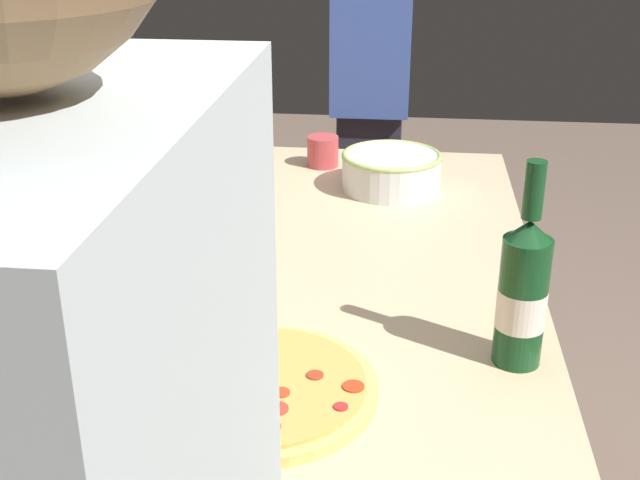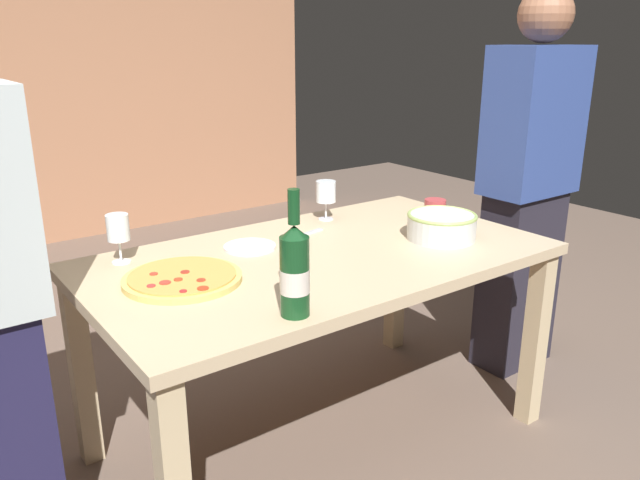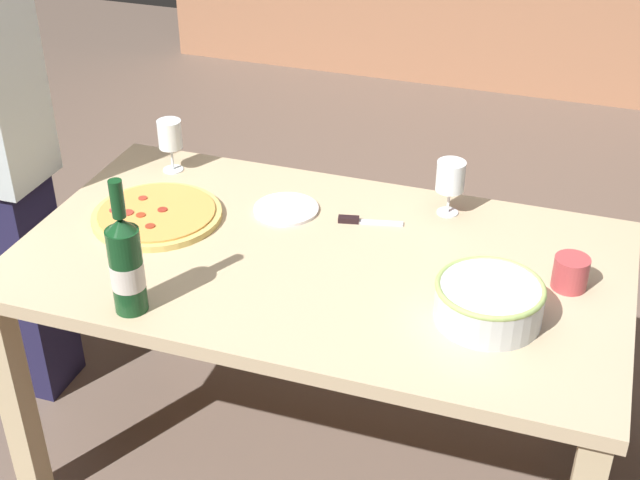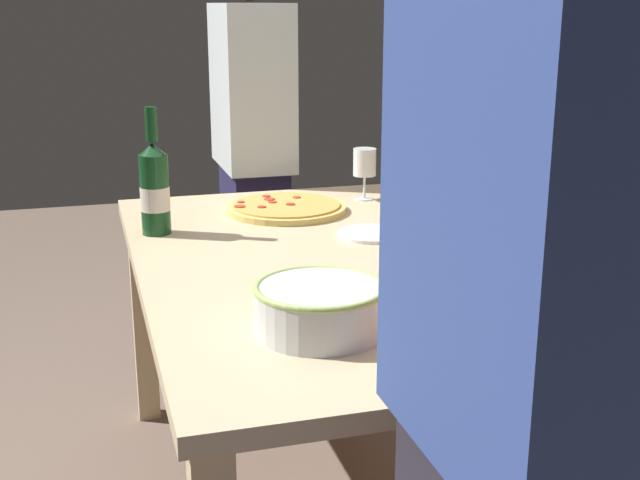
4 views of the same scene
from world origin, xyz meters
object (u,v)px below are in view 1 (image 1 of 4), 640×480
cup_amber (323,151)px  person_guest_left (372,95)px  pizza (261,388)px  side_plate (211,291)px  pizza_knife (233,244)px  wine_bottle (523,291)px  dining_table (320,300)px  serving_bowl (391,170)px  wine_glass_by_bottle (54,352)px  wine_glass_near_pizza (196,165)px

cup_amber → person_guest_left: (0.46, -0.11, 0.05)m
pizza → person_guest_left: person_guest_left is taller
side_plate → pizza_knife: 0.22m
pizza_knife → cup_amber: bearing=-13.3°
wine_bottle → side_plate: bearing=71.7°
dining_table → pizza_knife: 0.23m
serving_bowl → side_plate: serving_bowl is taller
wine_glass_by_bottle → side_plate: wine_glass_by_bottle is taller
wine_bottle → wine_glass_near_pizza: bearing=48.1°
pizza_knife → person_guest_left: 1.07m
cup_amber → pizza: bearing=-178.7°
pizza_knife → wine_bottle: bearing=-125.8°
pizza_knife → person_guest_left: (1.03, -0.25, 0.09)m
wine_bottle → cup_amber: (0.99, 0.43, -0.09)m
pizza → wine_bottle: wine_bottle is taller
wine_glass_by_bottle → pizza_knife: (0.65, -0.12, -0.11)m
wine_glass_by_bottle → wine_glass_near_pizza: bearing=0.7°
serving_bowl → wine_glass_near_pizza: size_ratio=1.60×
serving_bowl → pizza_knife: (-0.41, 0.33, -0.05)m
wine_glass_by_bottle → person_guest_left: (1.68, -0.37, -0.02)m
pizza_knife → person_guest_left: bearing=-13.5°
serving_bowl → wine_glass_by_bottle: wine_glass_by_bottle is taller
side_plate → person_guest_left: (1.26, -0.24, 0.09)m
wine_bottle → wine_glass_near_pizza: (0.63, 0.70, -0.02)m
cup_amber → person_guest_left: 0.47m
wine_glass_near_pizza → side_plate: (-0.44, -0.14, -0.11)m
pizza → serving_bowl: size_ratio=1.42×
wine_glass_by_bottle → pizza_knife: bearing=-10.6°
pizza → side_plate: 0.37m
wine_glass_by_bottle → cup_amber: size_ratio=1.89×
serving_bowl → pizza_knife: 0.53m
wine_bottle → dining_table: bearing=46.1°
wine_glass_by_bottle → pizza_knife: size_ratio=0.91×
wine_glass_by_bottle → serving_bowl: bearing=-23.3°
cup_amber → side_plate: bearing=170.6°
wine_glass_near_pizza → dining_table: bearing=-129.6°
person_guest_left → side_plate: bearing=-8.4°
side_plate → serving_bowl: bearing=-27.5°
wine_glass_by_bottle → side_plate: 0.45m
dining_table → wine_bottle: 0.56m
cup_amber → person_guest_left: size_ratio=0.05×
side_plate → person_guest_left: size_ratio=0.11×
pizza → pizza_knife: (0.55, 0.16, -0.01)m
serving_bowl → wine_glass_by_bottle: 1.15m
serving_bowl → pizza_knife: size_ratio=1.41×
cup_amber → side_plate: size_ratio=0.47×
cup_amber → side_plate: 0.81m
cup_amber → side_plate: (-0.80, 0.13, -0.04)m
pizza → wine_glass_near_pizza: (0.77, 0.29, 0.10)m
pizza → cup_amber: cup_amber is taller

